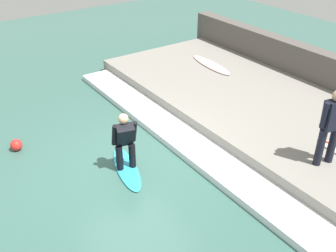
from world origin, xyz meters
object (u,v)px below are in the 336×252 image
object	(u,v)px
surfboard_riding	(127,168)
surfboard_spare	(211,65)
surfer_riding	(125,139)
surfer_waiting_near	(332,124)
marker_buoy	(16,145)

from	to	relation	value
surfboard_riding	surfboard_spare	xyz separation A→B (m)	(4.98, 2.94, 0.42)
surfer_riding	surfer_waiting_near	size ratio (longest dim) A/B	0.80
surfer_waiting_near	surfboard_spare	distance (m)	5.95
surfboard_riding	marker_buoy	size ratio (longest dim) A/B	6.34
surfboard_riding	surfboard_spare	size ratio (longest dim) A/B	0.89
surfboard_spare	marker_buoy	xyz separation A→B (m)	(-6.79, -0.71, -0.30)
surfboard_riding	surfer_waiting_near	world-z (taller)	surfer_waiting_near
surfer_waiting_near	marker_buoy	world-z (taller)	surfer_waiting_near
marker_buoy	surfboard_spare	bearing A→B (deg)	5.94
surfer_riding	surfboard_spare	size ratio (longest dim) A/B	0.67
surfboard_riding	surfer_riding	bearing A→B (deg)	9.46
surfer_waiting_near	marker_buoy	size ratio (longest dim) A/B	5.98
surfer_riding	marker_buoy	world-z (taller)	surfer_riding
surfer_riding	marker_buoy	distance (m)	2.95
surfboard_riding	surfer_riding	xyz separation A→B (m)	(0.00, 0.00, 0.79)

